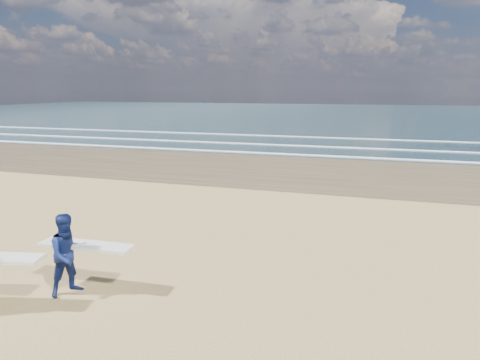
% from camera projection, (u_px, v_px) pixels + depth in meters
% --- Properties ---
extents(ocean, '(220.00, 100.00, 0.02)m').
position_uv_depth(ocean, '(451.00, 116.00, 70.42)').
color(ocean, '#193037').
rests_on(ocean, ground).
extents(surfer_far, '(2.22, 1.23, 1.85)m').
position_uv_depth(surfer_far, '(70.00, 253.00, 9.50)').
color(surfer_far, '#0D1A4E').
rests_on(surfer_far, ground).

